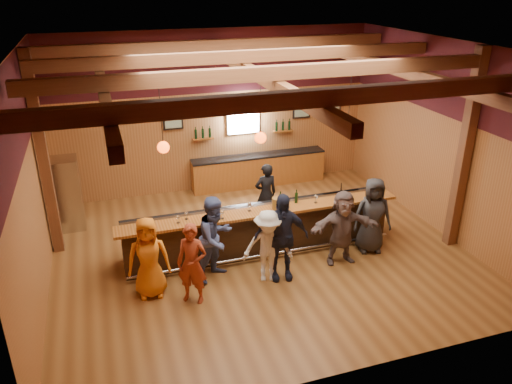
# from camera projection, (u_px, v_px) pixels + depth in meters

# --- Properties ---
(room) EXTENTS (9.04, 9.00, 4.52)m
(room) POSITION_uv_depth(u_px,v_px,m) (260.00, 113.00, 10.13)
(room) COLOR brown
(room) RESTS_ON ground
(bar_counter) EXTENTS (6.30, 1.07, 1.11)m
(bar_counter) POSITION_uv_depth(u_px,v_px,m) (259.00, 228.00, 11.29)
(bar_counter) COLOR black
(bar_counter) RESTS_ON ground
(back_bar_cabinet) EXTENTS (4.00, 0.52, 0.95)m
(back_bar_cabinet) POSITION_uv_depth(u_px,v_px,m) (259.00, 170.00, 14.76)
(back_bar_cabinet) COLOR brown
(back_bar_cabinet) RESTS_ON ground
(window) EXTENTS (0.95, 0.09, 0.95)m
(window) POSITION_uv_depth(u_px,v_px,m) (243.00, 117.00, 14.21)
(window) COLOR silver
(window) RESTS_ON room
(framed_pictures) EXTENTS (5.35, 0.05, 0.45)m
(framed_pictures) POSITION_uv_depth(u_px,v_px,m) (272.00, 113.00, 14.42)
(framed_pictures) COLOR black
(framed_pictures) RESTS_ON room
(wine_shelves) EXTENTS (3.00, 0.18, 0.30)m
(wine_shelves) POSITION_uv_depth(u_px,v_px,m) (244.00, 132.00, 14.32)
(wine_shelves) COLOR brown
(wine_shelves) RESTS_ON room
(pendant_lights) EXTENTS (4.24, 0.24, 1.37)m
(pendant_lights) POSITION_uv_depth(u_px,v_px,m) (261.00, 137.00, 10.28)
(pendant_lights) COLOR black
(pendant_lights) RESTS_ON room
(stainless_fridge) EXTENTS (0.70, 0.70, 1.80)m
(stainless_fridge) POSITION_uv_depth(u_px,v_px,m) (66.00, 194.00, 12.11)
(stainless_fridge) COLOR silver
(stainless_fridge) RESTS_ON ground
(customer_orange) EXTENTS (0.86, 0.61, 1.66)m
(customer_orange) POSITION_uv_depth(u_px,v_px,m) (149.00, 258.00, 9.52)
(customer_orange) COLOR orange
(customer_orange) RESTS_ON ground
(customer_redvest) EXTENTS (0.71, 0.64, 1.63)m
(customer_redvest) POSITION_uv_depth(u_px,v_px,m) (192.00, 264.00, 9.35)
(customer_redvest) COLOR maroon
(customer_redvest) RESTS_ON ground
(customer_denim) EXTENTS (1.11, 1.05, 1.80)m
(customer_denim) POSITION_uv_depth(u_px,v_px,m) (216.00, 238.00, 10.07)
(customer_denim) COLOR #415082
(customer_denim) RESTS_ON ground
(customer_white) EXTENTS (1.12, 0.81, 1.56)m
(customer_white) POSITION_uv_depth(u_px,v_px,m) (268.00, 246.00, 10.02)
(customer_white) COLOR silver
(customer_white) RESTS_ON ground
(customer_navy) EXTENTS (1.17, 0.66, 1.89)m
(customer_navy) POSITION_uv_depth(u_px,v_px,m) (281.00, 237.00, 10.03)
(customer_navy) COLOR #1B2036
(customer_navy) RESTS_ON ground
(customer_brown) EXTENTS (1.58, 0.59, 1.67)m
(customer_brown) POSITION_uv_depth(u_px,v_px,m) (342.00, 227.00, 10.64)
(customer_brown) COLOR #655351
(customer_brown) RESTS_ON ground
(customer_dark) EXTENTS (0.96, 0.74, 1.75)m
(customer_dark) POSITION_uv_depth(u_px,v_px,m) (372.00, 215.00, 11.09)
(customer_dark) COLOR #28282A
(customer_dark) RESTS_ON ground
(bartender) EXTENTS (0.60, 0.42, 1.59)m
(bartender) POSITION_uv_depth(u_px,v_px,m) (266.00, 194.00, 12.37)
(bartender) COLOR black
(bartender) RESTS_ON ground
(ice_bucket) EXTENTS (0.23, 0.23, 0.26)m
(ice_bucket) POSITION_uv_depth(u_px,v_px,m) (277.00, 203.00, 10.80)
(ice_bucket) COLOR brown
(ice_bucket) RESTS_ON bar_counter
(bottle_a) EXTENTS (0.07, 0.07, 0.32)m
(bottle_a) POSITION_uv_depth(u_px,v_px,m) (280.00, 200.00, 10.98)
(bottle_a) COLOR black
(bottle_a) RESTS_ON bar_counter
(bottle_b) EXTENTS (0.07, 0.07, 0.32)m
(bottle_b) POSITION_uv_depth(u_px,v_px,m) (296.00, 198.00, 11.09)
(bottle_b) COLOR black
(bottle_b) RESTS_ON bar_counter
(glass_a) EXTENTS (0.09, 0.09, 0.20)m
(glass_a) POSITION_uv_depth(u_px,v_px,m) (140.00, 222.00, 9.98)
(glass_a) COLOR silver
(glass_a) RESTS_ON bar_counter
(glass_b) EXTENTS (0.08, 0.08, 0.18)m
(glass_b) POSITION_uv_depth(u_px,v_px,m) (178.00, 217.00, 10.18)
(glass_b) COLOR silver
(glass_b) RESTS_ON bar_counter
(glass_c) EXTENTS (0.08, 0.08, 0.17)m
(glass_c) POSITION_uv_depth(u_px,v_px,m) (186.00, 214.00, 10.34)
(glass_c) COLOR silver
(glass_c) RESTS_ON bar_counter
(glass_d) EXTENTS (0.09, 0.09, 0.19)m
(glass_d) POSITION_uv_depth(u_px,v_px,m) (222.00, 213.00, 10.36)
(glass_d) COLOR silver
(glass_d) RESTS_ON bar_counter
(glass_e) EXTENTS (0.09, 0.09, 0.20)m
(glass_e) POSITION_uv_depth(u_px,v_px,m) (249.00, 205.00, 10.69)
(glass_e) COLOR silver
(glass_e) RESTS_ON bar_counter
(glass_f) EXTENTS (0.07, 0.07, 0.16)m
(glass_f) POSITION_uv_depth(u_px,v_px,m) (287.00, 203.00, 10.87)
(glass_f) COLOR silver
(glass_f) RESTS_ON bar_counter
(glass_g) EXTENTS (0.08, 0.08, 0.19)m
(glass_g) POSITION_uv_depth(u_px,v_px,m) (316.00, 197.00, 11.09)
(glass_g) COLOR silver
(glass_g) RESTS_ON bar_counter
(glass_h) EXTENTS (0.07, 0.07, 0.16)m
(glass_h) POSITION_uv_depth(u_px,v_px,m) (348.00, 195.00, 11.22)
(glass_h) COLOR silver
(glass_h) RESTS_ON bar_counter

